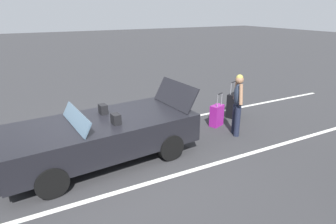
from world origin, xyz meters
name	(u,v)px	position (x,y,z in m)	size (l,w,h in m)	color
ground_plane	(104,159)	(0.00, 0.00, 0.00)	(80.00, 80.00, 0.00)	#333335
lot_line_near	(90,137)	(0.00, -1.34, 0.00)	(18.00, 0.12, 0.01)	silver
lot_line_mid	(124,190)	(0.00, 1.36, 0.00)	(18.00, 0.12, 0.01)	silver
convertible_car	(93,137)	(0.20, 0.02, 0.59)	(4.33, 2.11, 1.51)	black
suitcase_large_black	(234,105)	(-4.38, -0.76, 0.37)	(0.55, 0.45, 1.12)	black
suitcase_medium_bright	(217,115)	(-3.45, -0.41, 0.31)	(0.46, 0.37, 0.99)	#991E8C
traveler_person	(238,102)	(-3.53, 0.33, 0.93)	(0.33, 0.59, 1.65)	#1E2338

